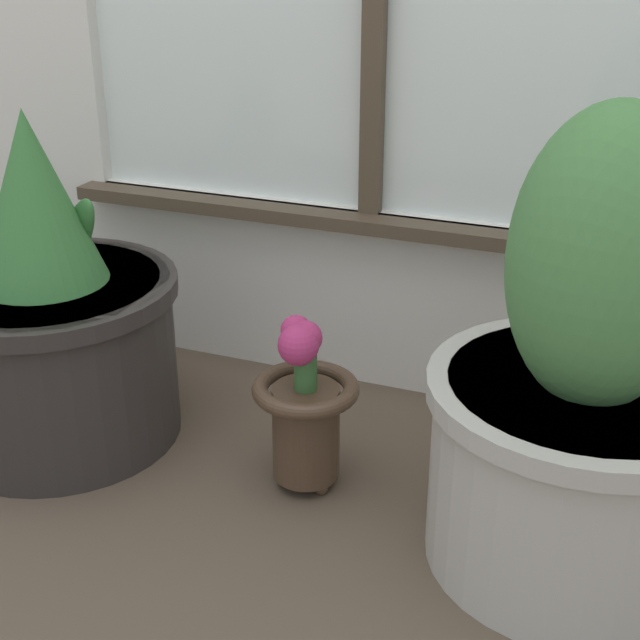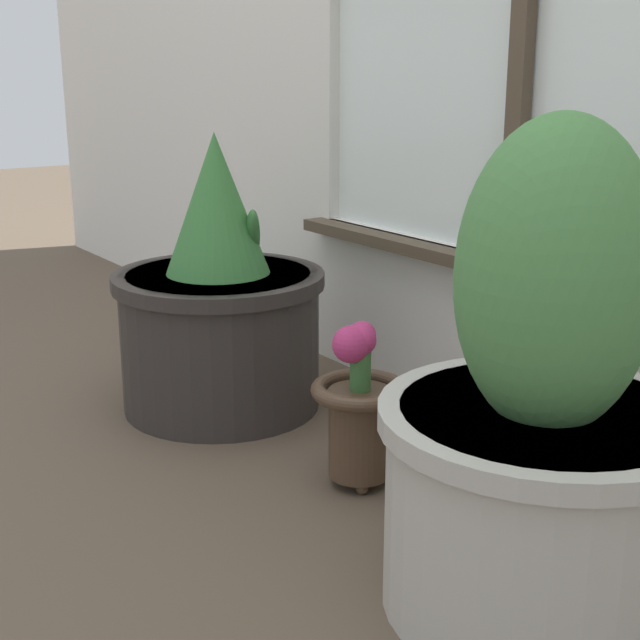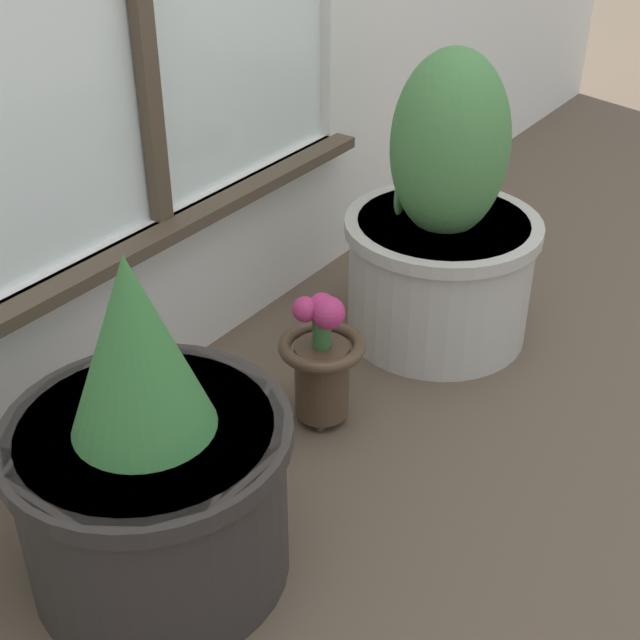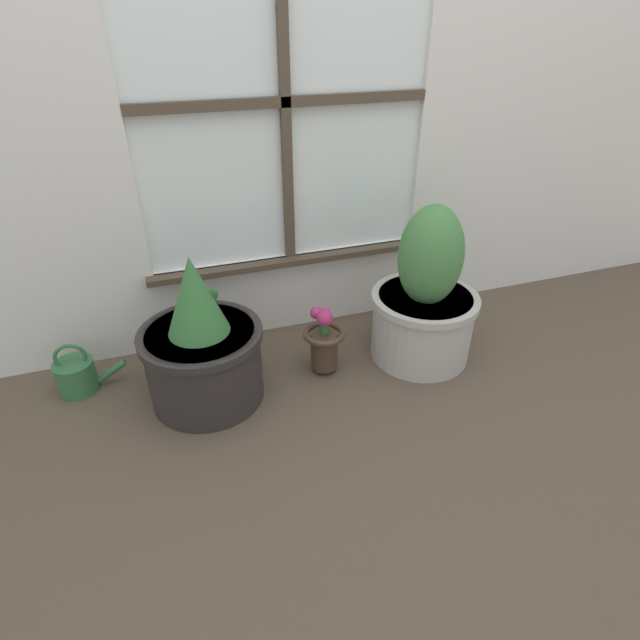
% 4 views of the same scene
% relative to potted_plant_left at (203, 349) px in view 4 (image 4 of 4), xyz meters
% --- Properties ---
extents(ground_plane, '(10.00, 10.00, 0.00)m').
position_rel_potted_plant_left_xyz_m(ground_plane, '(0.42, -0.14, -0.20)').
color(ground_plane, brown).
extents(potted_plant_left, '(0.42, 0.42, 0.55)m').
position_rel_potted_plant_left_xyz_m(potted_plant_left, '(0.00, 0.00, 0.00)').
color(potted_plant_left, '#2D2826').
rests_on(potted_plant_left, ground_plane).
extents(potted_plant_right, '(0.41, 0.41, 0.62)m').
position_rel_potted_plant_left_xyz_m(potted_plant_right, '(0.84, -0.01, 0.04)').
color(potted_plant_right, '#B7B2A8').
rests_on(potted_plant_right, ground_plane).
extents(flower_vase, '(0.16, 0.16, 0.28)m').
position_rel_potted_plant_left_xyz_m(flower_vase, '(0.44, 0.01, -0.07)').
color(flower_vase, '#473323').
rests_on(flower_vase, ground_plane).
extents(watering_can, '(0.25, 0.14, 0.20)m').
position_rel_potted_plant_left_xyz_m(watering_can, '(-0.44, 0.18, -0.14)').
color(watering_can, '#336B3D').
rests_on(watering_can, ground_plane).
extents(fallen_leaf, '(0.11, 0.11, 0.01)m').
position_rel_potted_plant_left_xyz_m(fallen_leaf, '(0.69, -0.05, -0.20)').
color(fallen_leaf, brown).
rests_on(fallen_leaf, ground_plane).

